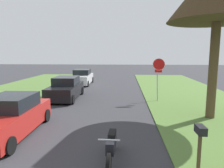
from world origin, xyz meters
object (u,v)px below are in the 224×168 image
object	(u,v)px
parked_motorcycle	(111,146)
curbside_mailbox	(200,135)
stop_sign_far	(158,70)
parked_sedan_red	(10,117)
parked_sedan_white	(82,77)
parked_sedan_black	(66,89)

from	to	relation	value
parked_motorcycle	curbside_mailbox	bearing A→B (deg)	-9.32
stop_sign_far	parked_sedan_red	distance (m)	9.44
curbside_mailbox	parked_sedan_red	bearing A→B (deg)	161.31
parked_motorcycle	curbside_mailbox	distance (m)	2.56
stop_sign_far	parked_sedan_white	distance (m)	10.29
stop_sign_far	parked_sedan_black	world-z (taller)	stop_sign_far
stop_sign_far	parked_sedan_black	bearing A→B (deg)	175.88
stop_sign_far	curbside_mailbox	bearing A→B (deg)	-91.13
parked_sedan_black	parked_sedan_white	world-z (taller)	same
parked_sedan_white	parked_motorcycle	bearing A→B (deg)	-74.95
parked_sedan_red	curbside_mailbox	bearing A→B (deg)	-18.69
parked_sedan_white	stop_sign_far	bearing A→B (deg)	-47.74
parked_sedan_white	parked_motorcycle	distance (m)	16.28
parked_sedan_red	curbside_mailbox	distance (m)	7.08
parked_sedan_red	parked_motorcycle	world-z (taller)	parked_sedan_red
parked_sedan_black	parked_sedan_white	xyz separation A→B (m)	(-0.30, 7.07, 0.00)
parked_sedan_black	curbside_mailbox	bearing A→B (deg)	-54.79
parked_sedan_black	parked_sedan_white	size ratio (longest dim) A/B	1.00
parked_sedan_black	parked_sedan_white	distance (m)	7.08
parked_sedan_black	parked_sedan_red	bearing A→B (deg)	-92.68
stop_sign_far	parked_sedan_white	xyz separation A→B (m)	(-6.86, 7.55, -1.41)
parked_sedan_black	curbside_mailbox	xyz separation A→B (m)	(6.38, -9.05, 0.33)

